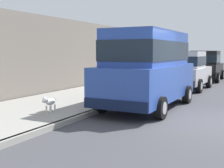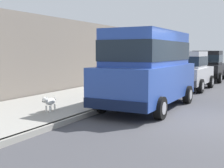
{
  "view_description": "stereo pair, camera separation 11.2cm",
  "coord_description": "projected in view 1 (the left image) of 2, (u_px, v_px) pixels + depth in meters",
  "views": [
    {
      "loc": [
        1.29,
        -8.37,
        1.86
      ],
      "look_at": [
        -2.98,
        0.01,
        0.85
      ],
      "focal_mm": 48.33,
      "sensor_mm": 36.0,
      "label": 1
    },
    {
      "loc": [
        1.39,
        -8.31,
        1.86
      ],
      "look_at": [
        -2.98,
        0.01,
        0.85
      ],
      "focal_mm": 48.33,
      "sensor_mm": 36.0,
      "label": 2
    }
  ],
  "objects": [
    {
      "name": "car_blue_van",
      "position": [
        148.0,
        66.0,
        9.92
      ],
      "size": [
        2.17,
        4.92,
        2.52
      ],
      "color": "#28479E",
      "rests_on": "ground"
    },
    {
      "name": "car_black_sedan",
      "position": [
        205.0,
        65.0,
        19.48
      ],
      "size": [
        2.13,
        4.65,
        1.92
      ],
      "color": "black",
      "rests_on": "ground"
    },
    {
      "name": "dog_white",
      "position": [
        49.0,
        102.0,
        8.65
      ],
      "size": [
        0.27,
        0.75,
        0.49
      ],
      "color": "white",
      "rests_on": "sidewalk"
    },
    {
      "name": "curb",
      "position": [
        106.0,
        108.0,
        9.63
      ],
      "size": [
        0.16,
        64.0,
        0.14
      ],
      "primitive_type": "cube",
      "color": "gray",
      "rests_on": "ground"
    },
    {
      "name": "car_silver_hatchback",
      "position": [
        187.0,
        70.0,
        14.88
      ],
      "size": [
        2.02,
        3.84,
        1.88
      ],
      "color": "#BCBCC1",
      "rests_on": "ground"
    },
    {
      "name": "ground_plane",
      "position": [
        209.0,
        120.0,
        8.19
      ],
      "size": [
        80.0,
        80.0,
        0.0
      ],
      "primitive_type": "plane",
      "color": "#424247"
    },
    {
      "name": "building_facade",
      "position": [
        81.0,
        55.0,
        15.31
      ],
      "size": [
        0.5,
        20.0,
        3.34
      ],
      "primitive_type": "cube",
      "color": "slate",
      "rests_on": "ground"
    },
    {
      "name": "sidewalk",
      "position": [
        60.0,
        104.0,
        10.44
      ],
      "size": [
        3.6,
        64.0,
        0.14
      ],
      "primitive_type": "cube",
      "color": "#99968E",
      "rests_on": "ground"
    },
    {
      "name": "fire_hydrant",
      "position": [
        104.0,
        92.0,
        10.42
      ],
      "size": [
        0.34,
        0.24,
        0.72
      ],
      "color": "gold",
      "rests_on": "sidewalk"
    }
  ]
}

